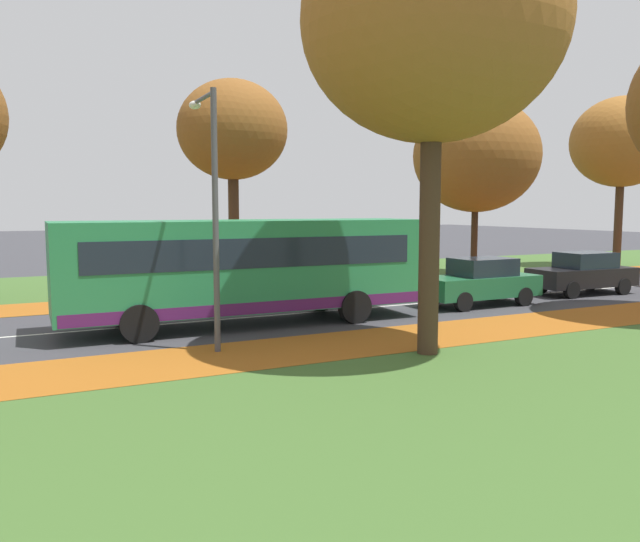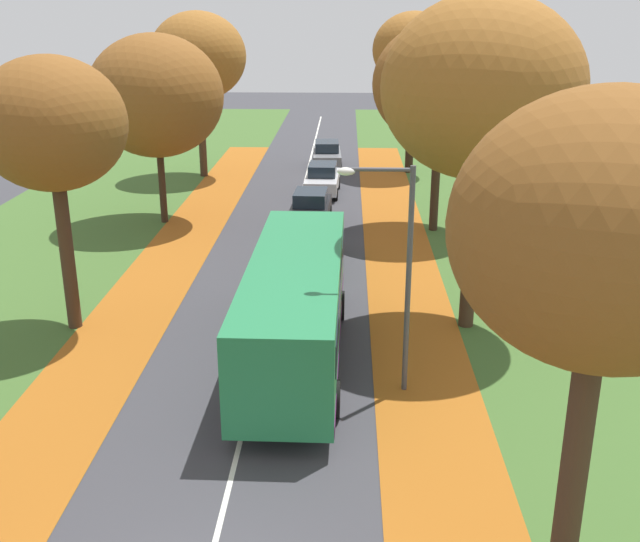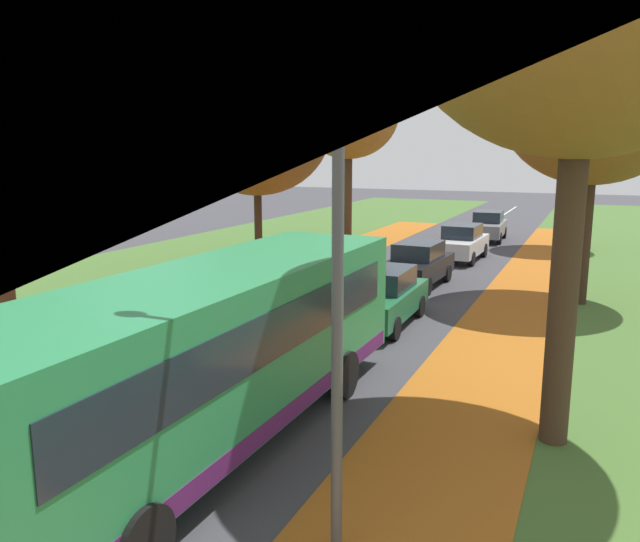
{
  "view_description": "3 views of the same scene",
  "coord_description": "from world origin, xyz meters",
  "px_view_note": "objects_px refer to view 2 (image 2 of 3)",
  "views": [
    {
      "loc": [
        17.82,
        4.27,
        3.35
      ],
      "look_at": [
        -0.54,
        13.21,
        1.25
      ],
      "focal_mm": 35.0,
      "sensor_mm": 36.0,
      "label": 1
    },
    {
      "loc": [
        2.41,
        -9.36,
        9.6
      ],
      "look_at": [
        1.6,
        13.01,
        1.65
      ],
      "focal_mm": 42.0,
      "sensor_mm": 36.0,
      "label": 2
    },
    {
      "loc": [
        6.66,
        1.89,
        4.91
      ],
      "look_at": [
        0.94,
        14.73,
        2.19
      ],
      "focal_mm": 35.0,
      "sensor_mm": 36.0,
      "label": 3
    }
  ],
  "objects_px": {
    "bus": "(296,303)",
    "car_silver_third_in_line": "(322,179)",
    "tree_right_nearest": "(606,233)",
    "streetlamp_right": "(396,255)",
    "tree_left_mid": "(156,96)",
    "car_grey_fourth_in_line": "(327,155)",
    "car_green_lead": "(315,245)",
    "tree_left_far": "(198,56)",
    "car_black_following": "(310,209)",
    "tree_right_far": "(413,51)",
    "tree_right_mid": "(440,84)",
    "tree_right_near": "(482,89)",
    "tree_left_near": "(52,125)"
  },
  "relations": [
    {
      "from": "car_black_following",
      "to": "car_grey_fourth_in_line",
      "type": "height_order",
      "value": "same"
    },
    {
      "from": "streetlamp_right",
      "to": "car_silver_third_in_line",
      "type": "height_order",
      "value": "streetlamp_right"
    },
    {
      "from": "tree_left_far",
      "to": "bus",
      "type": "xyz_separation_m",
      "value": [
        7.12,
        -24.25,
        -5.18
      ]
    },
    {
      "from": "tree_left_far",
      "to": "tree_right_far",
      "type": "bearing_deg",
      "value": 7.09
    },
    {
      "from": "tree_left_mid",
      "to": "car_silver_third_in_line",
      "type": "height_order",
      "value": "tree_left_mid"
    },
    {
      "from": "car_grey_fourth_in_line",
      "to": "car_silver_third_in_line",
      "type": "bearing_deg",
      "value": -90.38
    },
    {
      "from": "bus",
      "to": "car_green_lead",
      "type": "bearing_deg",
      "value": 88.58
    },
    {
      "from": "bus",
      "to": "car_silver_third_in_line",
      "type": "xyz_separation_m",
      "value": [
        0.1,
        20.0,
        -0.89
      ]
    },
    {
      "from": "car_black_following",
      "to": "tree_right_nearest",
      "type": "bearing_deg",
      "value": -76.96
    },
    {
      "from": "tree_right_nearest",
      "to": "streetlamp_right",
      "type": "xyz_separation_m",
      "value": [
        -2.42,
        7.43,
        -2.83
      ]
    },
    {
      "from": "car_green_lead",
      "to": "car_black_following",
      "type": "height_order",
      "value": "same"
    },
    {
      "from": "tree_right_near",
      "to": "streetlamp_right",
      "type": "xyz_separation_m",
      "value": [
        -2.59,
        -4.3,
        -3.62
      ]
    },
    {
      "from": "tree_right_near",
      "to": "bus",
      "type": "bearing_deg",
      "value": -154.22
    },
    {
      "from": "car_green_lead",
      "to": "car_grey_fourth_in_line",
      "type": "xyz_separation_m",
      "value": [
        -0.06,
        18.68,
        0.0
      ]
    },
    {
      "from": "streetlamp_right",
      "to": "car_grey_fourth_in_line",
      "type": "height_order",
      "value": "streetlamp_right"
    },
    {
      "from": "tree_left_near",
      "to": "car_silver_third_in_line",
      "type": "relative_size",
      "value": 1.96
    },
    {
      "from": "tree_right_far",
      "to": "streetlamp_right",
      "type": "height_order",
      "value": "tree_right_far"
    },
    {
      "from": "tree_left_far",
      "to": "tree_right_nearest",
      "type": "distance_m",
      "value": 35.6
    },
    {
      "from": "tree_left_near",
      "to": "tree_left_mid",
      "type": "relative_size",
      "value": 0.98
    },
    {
      "from": "tree_left_far",
      "to": "car_black_following",
      "type": "distance_m",
      "value": 13.93
    },
    {
      "from": "car_silver_third_in_line",
      "to": "car_grey_fourth_in_line",
      "type": "bearing_deg",
      "value": 89.62
    },
    {
      "from": "streetlamp_right",
      "to": "car_grey_fourth_in_line",
      "type": "distance_m",
      "value": 29.01
    },
    {
      "from": "tree_right_far",
      "to": "car_grey_fourth_in_line",
      "type": "distance_m",
      "value": 8.18
    },
    {
      "from": "bus",
      "to": "tree_right_mid",
      "type": "bearing_deg",
      "value": 68.11
    },
    {
      "from": "tree_left_near",
      "to": "bus",
      "type": "height_order",
      "value": "tree_left_near"
    },
    {
      "from": "tree_right_near",
      "to": "tree_right_far",
      "type": "relative_size",
      "value": 1.07
    },
    {
      "from": "car_green_lead",
      "to": "car_grey_fourth_in_line",
      "type": "distance_m",
      "value": 18.68
    },
    {
      "from": "tree_left_near",
      "to": "tree_left_far",
      "type": "relative_size",
      "value": 0.89
    },
    {
      "from": "tree_right_near",
      "to": "tree_right_far",
      "type": "bearing_deg",
      "value": 90.15
    },
    {
      "from": "tree_right_nearest",
      "to": "streetlamp_right",
      "type": "height_order",
      "value": "tree_right_nearest"
    },
    {
      "from": "tree_left_mid",
      "to": "car_black_following",
      "type": "xyz_separation_m",
      "value": [
        6.89,
        -0.4,
        -5.0
      ]
    },
    {
      "from": "bus",
      "to": "car_green_lead",
      "type": "relative_size",
      "value": 2.47
    },
    {
      "from": "tree_left_mid",
      "to": "tree_right_nearest",
      "type": "xyz_separation_m",
      "value": [
        12.2,
        -23.36,
        0.76
      ]
    },
    {
      "from": "tree_left_far",
      "to": "car_green_lead",
      "type": "relative_size",
      "value": 2.22
    },
    {
      "from": "tree_right_nearest",
      "to": "car_grey_fourth_in_line",
      "type": "height_order",
      "value": "tree_right_nearest"
    },
    {
      "from": "bus",
      "to": "car_silver_third_in_line",
      "type": "distance_m",
      "value": 20.02
    },
    {
      "from": "tree_left_far",
      "to": "car_green_lead",
      "type": "bearing_deg",
      "value": -65.32
    },
    {
      "from": "tree_left_mid",
      "to": "car_black_following",
      "type": "distance_m",
      "value": 8.52
    },
    {
      "from": "tree_left_mid",
      "to": "tree_right_far",
      "type": "distance_m",
      "value": 16.98
    },
    {
      "from": "streetlamp_right",
      "to": "car_grey_fourth_in_line",
      "type": "bearing_deg",
      "value": 94.99
    },
    {
      "from": "tree_right_nearest",
      "to": "tree_right_far",
      "type": "relative_size",
      "value": 0.92
    },
    {
      "from": "tree_left_mid",
      "to": "car_grey_fourth_in_line",
      "type": "bearing_deg",
      "value": 60.43
    },
    {
      "from": "tree_right_far",
      "to": "tree_right_near",
      "type": "bearing_deg",
      "value": -89.85
    },
    {
      "from": "tree_right_mid",
      "to": "car_black_following",
      "type": "xyz_separation_m",
      "value": [
        -5.59,
        0.46,
        -5.63
      ]
    },
    {
      "from": "tree_left_near",
      "to": "car_black_following",
      "type": "relative_size",
      "value": 1.95
    },
    {
      "from": "tree_right_nearest",
      "to": "tree_left_mid",
      "type": "bearing_deg",
      "value": 117.59
    },
    {
      "from": "tree_right_mid",
      "to": "car_silver_third_in_line",
      "type": "xyz_separation_m",
      "value": [
        -5.24,
        6.7,
        -5.63
      ]
    },
    {
      "from": "streetlamp_right",
      "to": "car_black_following",
      "type": "relative_size",
      "value": 1.41
    },
    {
      "from": "streetlamp_right",
      "to": "tree_right_nearest",
      "type": "bearing_deg",
      "value": -71.99
    },
    {
      "from": "tree_right_nearest",
      "to": "streetlamp_right",
      "type": "bearing_deg",
      "value": 108.01
    }
  ]
}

